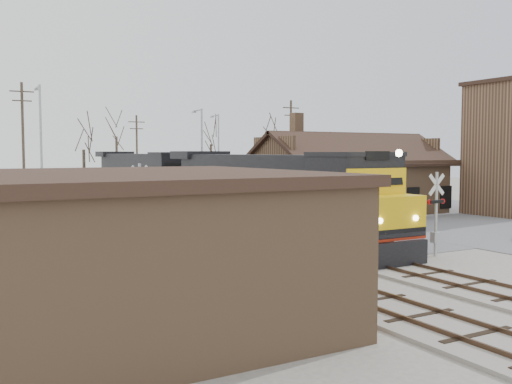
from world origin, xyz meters
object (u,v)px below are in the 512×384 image
at_px(locomotive_lead, 271,192).
at_px(locomotive_trailing, 145,177).
at_px(depot, 349,183).
at_px(signal_tower, 512,149).

distance_m(locomotive_lead, locomotive_trailing, 22.41).
xyz_separation_m(depot, signal_tower, (10.40, -7.00, 2.67)).
relative_size(signal_tower, locomotive_lead, 0.47).
xyz_separation_m(signal_tower, locomotive_trailing, (-22.39, 21.42, -2.49)).
height_order(locomotive_lead, locomotive_trailing, locomotive_lead).
height_order(depot, locomotive_trailing, depot).
xyz_separation_m(signal_tower, locomotive_lead, (-22.39, -0.99, -2.49)).
bearing_deg(locomotive_trailing, depot, -50.25).
bearing_deg(locomotive_trailing, signal_tower, -43.74).
xyz_separation_m(depot, locomotive_lead, (-11.99, -7.99, 0.18)).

